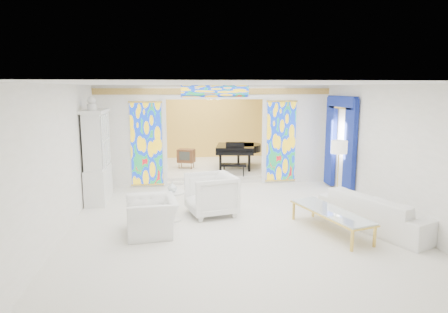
{
  "coord_description": "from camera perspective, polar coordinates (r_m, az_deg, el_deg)",
  "views": [
    {
      "loc": [
        -1.34,
        -9.89,
        2.93
      ],
      "look_at": [
        0.03,
        0.2,
        1.17
      ],
      "focal_mm": 32.0,
      "sensor_mm": 36.0,
      "label": 1
    }
  ],
  "objects": [
    {
      "name": "floor",
      "position": [
        10.4,
        -0.03,
        -6.54
      ],
      "size": [
        12.0,
        12.0,
        0.0
      ],
      "primitive_type": "plane",
      "color": "white",
      "rests_on": "ground"
    },
    {
      "name": "ceiling",
      "position": [
        9.98,
        -0.03,
        10.23
      ],
      "size": [
        7.0,
        12.0,
        0.02
      ],
      "primitive_type": "cube",
      "color": "white",
      "rests_on": "wall_back"
    },
    {
      "name": "wall_back",
      "position": [
        16.01,
        -2.94,
        4.69
      ],
      "size": [
        7.0,
        0.02,
        3.0
      ],
      "primitive_type": "cube",
      "color": "white",
      "rests_on": "floor"
    },
    {
      "name": "wall_front",
      "position": [
        4.35,
        10.82,
        -9.52
      ],
      "size": [
        7.0,
        0.02,
        3.0
      ],
      "primitive_type": "cube",
      "color": "white",
      "rests_on": "floor"
    },
    {
      "name": "wall_left",
      "position": [
        10.22,
        -19.88,
        1.2
      ],
      "size": [
        0.02,
        12.0,
        3.0
      ],
      "primitive_type": "cube",
      "color": "white",
      "rests_on": "floor"
    },
    {
      "name": "wall_right",
      "position": [
        11.1,
        18.18,
        1.93
      ],
      "size": [
        0.02,
        12.0,
        3.0
      ],
      "primitive_type": "cube",
      "color": "white",
      "rests_on": "floor"
    },
    {
      "name": "partition_wall",
      "position": [
        12.02,
        -1.32,
        3.73
      ],
      "size": [
        7.0,
        0.22,
        3.0
      ],
      "color": "white",
      "rests_on": "floor"
    },
    {
      "name": "stained_glass_left",
      "position": [
        11.91,
        -11.01,
        1.78
      ],
      "size": [
        0.9,
        0.04,
        2.4
      ],
      "primitive_type": "cube",
      "color": "gold",
      "rests_on": "partition_wall"
    },
    {
      "name": "stained_glass_right",
      "position": [
        12.36,
        8.15,
        2.15
      ],
      "size": [
        0.9,
        0.04,
        2.4
      ],
      "primitive_type": "cube",
      "color": "gold",
      "rests_on": "partition_wall"
    },
    {
      "name": "stained_glass_transom",
      "position": [
        11.85,
        -1.28,
        9.29
      ],
      "size": [
        2.0,
        0.04,
        0.34
      ],
      "primitive_type": "cube",
      "color": "gold",
      "rests_on": "partition_wall"
    },
    {
      "name": "alcove_platform",
      "position": [
        14.33,
        -2.24,
        -1.61
      ],
      "size": [
        6.8,
        3.8,
        0.18
      ],
      "primitive_type": "cube",
      "color": "white",
      "rests_on": "floor"
    },
    {
      "name": "gold_curtain_back",
      "position": [
        15.89,
        -2.9,
        4.65
      ],
      "size": [
        6.7,
        0.1,
        2.9
      ],
      "primitive_type": "cube",
      "color": "#F5B955",
      "rests_on": "wall_back"
    },
    {
      "name": "chandelier",
      "position": [
        13.98,
        -1.44,
        8.26
      ],
      "size": [
        0.48,
        0.48,
        0.3
      ],
      "primitive_type": "cylinder",
      "color": "gold",
      "rests_on": "ceiling"
    },
    {
      "name": "blue_drapes",
      "position": [
        11.68,
        16.27,
        2.78
      ],
      "size": [
        0.14,
        1.85,
        2.65
      ],
      "color": "navy",
      "rests_on": "wall_right"
    },
    {
      "name": "china_cabinet",
      "position": [
        10.79,
        -17.66,
        -0.03
      ],
      "size": [
        0.56,
        1.46,
        2.72
      ],
      "color": "white",
      "rests_on": "floor"
    },
    {
      "name": "armchair_left",
      "position": [
        8.28,
        -10.28,
        -8.37
      ],
      "size": [
        1.1,
        1.23,
        0.73
      ],
      "primitive_type": "imported",
      "rotation": [
        0.0,
        0.0,
        -1.46
      ],
      "color": "white",
      "rests_on": "floor"
    },
    {
      "name": "armchair_right",
      "position": [
        9.3,
        -1.89,
        -5.45
      ],
      "size": [
        1.26,
        1.24,
        0.96
      ],
      "primitive_type": "imported",
      "rotation": [
        0.0,
        0.0,
        -1.35
      ],
      "color": "white",
      "rests_on": "floor"
    },
    {
      "name": "sofa",
      "position": [
        9.04,
        21.17,
        -7.31
      ],
      "size": [
        1.89,
        2.72,
        0.74
      ],
      "primitive_type": "imported",
      "rotation": [
        0.0,
        0.0,
        1.97
      ],
      "color": "white",
      "rests_on": "floor"
    },
    {
      "name": "side_table",
      "position": [
        8.95,
        -7.34,
        -6.42
      ],
      "size": [
        0.62,
        0.62,
        0.67
      ],
      "rotation": [
        0.0,
        0.0,
        0.18
      ],
      "color": "white",
      "rests_on": "floor"
    },
    {
      "name": "vase",
      "position": [
        8.87,
        -7.38,
        -4.31
      ],
      "size": [
        0.24,
        0.24,
        0.22
      ],
      "primitive_type": "imported",
      "rotation": [
        0.0,
        0.0,
        0.18
      ],
      "color": "white",
      "rests_on": "side_table"
    },
    {
      "name": "coffee_table",
      "position": [
        8.49,
        15.01,
        -7.71
      ],
      "size": [
        1.15,
        2.15,
        0.46
      ],
      "rotation": [
        0.0,
        0.0,
        0.26
      ],
      "color": "silver",
      "rests_on": "floor"
    },
    {
      "name": "floor_lamp",
      "position": [
        10.35,
        16.1,
        0.88
      ],
      "size": [
        0.5,
        0.5,
        1.63
      ],
      "rotation": [
        0.0,
        0.0,
        -0.3
      ],
      "color": "gold",
      "rests_on": "floor"
    },
    {
      "name": "grand_piano",
      "position": [
        13.86,
        2.15,
        1.11
      ],
      "size": [
        1.82,
        2.5,
        0.96
      ],
      "rotation": [
        0.0,
        0.0,
        -0.2
      ],
      "color": "black",
      "rests_on": "alcove_platform"
    },
    {
      "name": "tv_console",
      "position": [
        13.81,
        -5.43,
        0.09
      ],
      "size": [
        0.66,
        0.55,
        0.66
      ],
      "rotation": [
        0.0,
        0.0,
        -0.35
      ],
      "color": "brown",
      "rests_on": "alcove_platform"
    }
  ]
}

